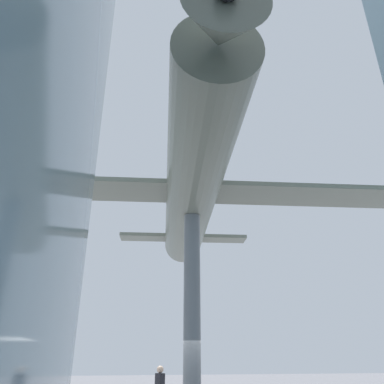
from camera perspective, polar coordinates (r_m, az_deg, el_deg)
The scene contains 2 objects.
support_pylon_central at distance 13.11m, azimuth 0.00°, elevation -17.77°, with size 0.57×0.57×6.80m.
suspended_airplane at distance 14.08m, azimuth 0.06°, elevation 0.39°, with size 21.11×16.16×3.50m.
Camera 1 is at (2.68, 12.75, 1.99)m, focal length 35.00 mm.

